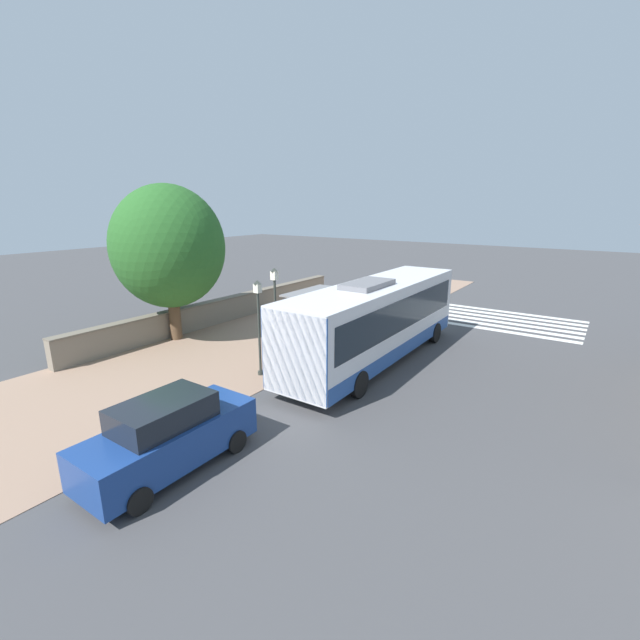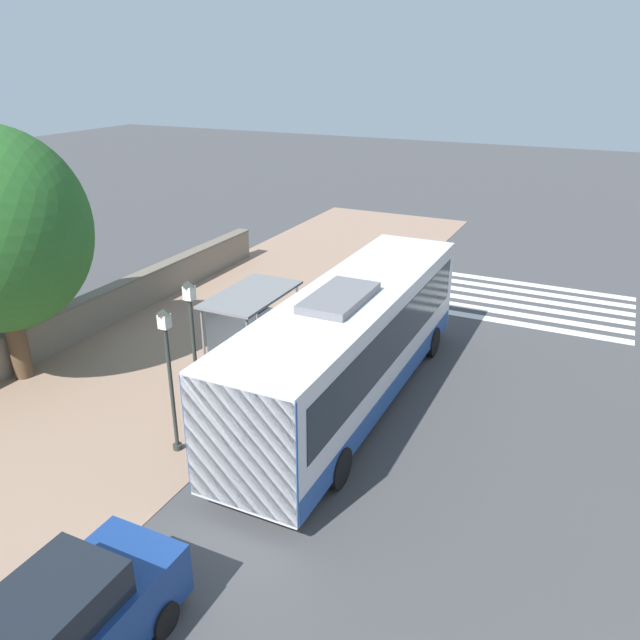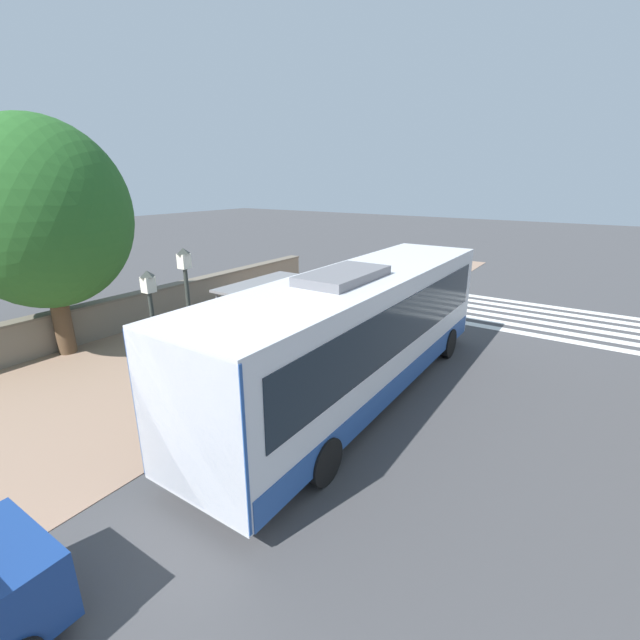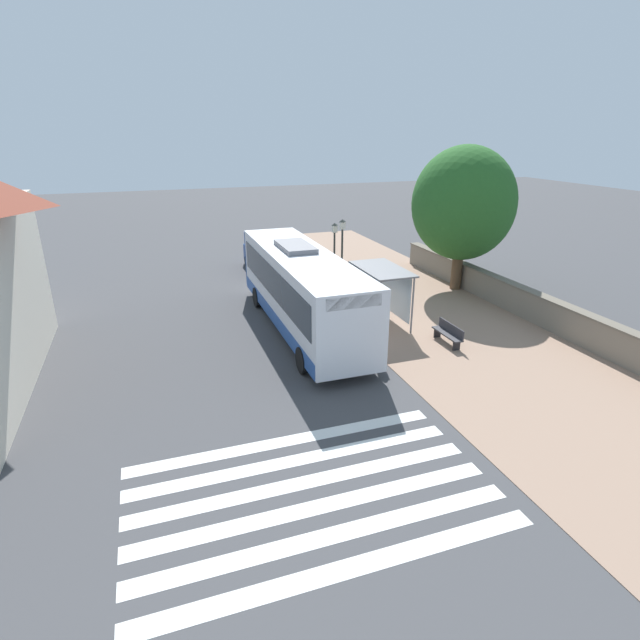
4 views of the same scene
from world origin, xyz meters
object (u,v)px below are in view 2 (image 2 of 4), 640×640
at_px(bus, 351,343).
at_px(street_lamp_far, 169,369).
at_px(pedestrian, 355,312).
at_px(street_lamp_near, 194,345).
at_px(bench, 257,315).
at_px(bus_shelter, 247,305).

xyz_separation_m(bus, street_lamp_far, (-3.08, -4.10, 0.42)).
distance_m(pedestrian, street_lamp_near, 7.79).
bearing_deg(street_lamp_far, bench, 106.03).
height_order(bus_shelter, street_lamp_near, street_lamp_near).
bearing_deg(street_lamp_near, bench, 108.22).
bearing_deg(bus_shelter, street_lamp_far, -81.64).
relative_size(bus_shelter, street_lamp_near, 0.79).
distance_m(pedestrian, street_lamp_far, 8.76).
bearing_deg(bus_shelter, street_lamp_near, -79.61).
distance_m(bus_shelter, street_lamp_far, 4.73).
height_order(bus_shelter, bench, bus_shelter).
relative_size(bus, street_lamp_near, 2.75).
xyz_separation_m(pedestrian, bench, (-3.58, -0.82, -0.45)).
xyz_separation_m(bus, pedestrian, (-1.71, 4.43, -0.99)).
height_order(pedestrian, street_lamp_near, street_lamp_near).
height_order(bus_shelter, pedestrian, bus_shelter).
bearing_deg(street_lamp_near, pedestrian, 79.49).
relative_size(bus_shelter, street_lamp_far, 0.86).
relative_size(bus, pedestrian, 7.39).
relative_size(pedestrian, street_lamp_far, 0.41).
relative_size(pedestrian, street_lamp_near, 0.37).
distance_m(bus_shelter, pedestrian, 4.56).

